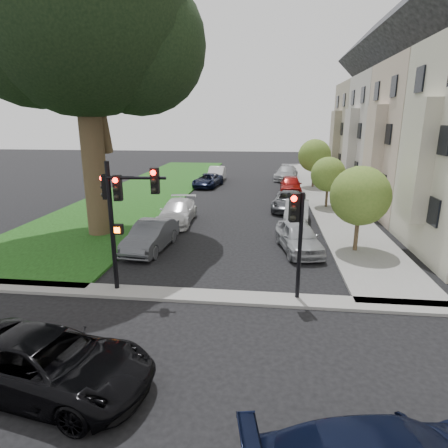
# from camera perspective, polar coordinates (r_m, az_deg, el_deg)

# --- Properties ---
(ground) EXTENTS (140.00, 140.00, 0.00)m
(ground) POSITION_cam_1_polar(r_m,az_deg,el_deg) (12.26, -2.78, -15.39)
(ground) COLOR black
(ground) RESTS_ON ground
(grass_strip) EXTENTS (8.00, 44.00, 0.12)m
(grass_strip) POSITION_cam_1_polar(r_m,az_deg,el_deg) (36.55, -10.71, 5.40)
(grass_strip) COLOR black
(grass_strip) RESTS_ON ground
(sidewalk_right) EXTENTS (3.50, 44.00, 0.12)m
(sidewalk_right) POSITION_cam_1_polar(r_m,az_deg,el_deg) (35.28, 14.63, 4.81)
(sidewalk_right) COLOR gray
(sidewalk_right) RESTS_ON ground
(sidewalk_cross) EXTENTS (60.00, 1.00, 0.12)m
(sidewalk_cross) POSITION_cam_1_polar(r_m,az_deg,el_deg) (13.96, -1.44, -11.00)
(sidewalk_cross) COLOR gray
(sidewalk_cross) RESTS_ON ground
(house_b) EXTENTS (7.70, 7.55, 15.97)m
(house_b) POSITION_cam_1_polar(r_m,az_deg,el_deg) (27.99, 30.08, 14.81)
(house_b) COLOR #A89D8F
(house_b) RESTS_ON ground
(house_c) EXTENTS (7.70, 7.55, 15.97)m
(house_c) POSITION_cam_1_polar(r_m,az_deg,el_deg) (35.04, 25.24, 15.13)
(house_c) COLOR #B8B1A6
(house_c) RESTS_ON ground
(house_d) EXTENTS (7.70, 7.55, 15.97)m
(house_d) POSITION_cam_1_polar(r_m,az_deg,el_deg) (42.25, 22.03, 15.28)
(house_d) COLOR #7F735A
(house_d) RESTS_ON ground
(eucalyptus) EXTENTS (12.11, 10.99, 17.16)m
(eucalyptus) POSITION_cam_1_polar(r_m,az_deg,el_deg) (22.31, -21.36, 28.62)
(eucalyptus) COLOR brown
(eucalyptus) RESTS_ON ground
(small_tree_a) EXTENTS (2.84, 2.84, 4.26)m
(small_tree_a) POSITION_cam_1_polar(r_m,az_deg,el_deg) (18.95, 20.02, 4.04)
(small_tree_a) COLOR brown
(small_tree_a) RESTS_ON ground
(small_tree_b) EXTENTS (2.52, 2.52, 3.78)m
(small_tree_b) POSITION_cam_1_polar(r_m,az_deg,el_deg) (28.44, 15.60, 7.29)
(small_tree_b) COLOR brown
(small_tree_b) RESTS_ON ground
(small_tree_c) EXTENTS (3.09, 3.09, 4.63)m
(small_tree_c) POSITION_cam_1_polar(r_m,az_deg,el_deg) (37.04, 13.63, 10.09)
(small_tree_c) COLOR brown
(small_tree_c) RESTS_ON ground
(traffic_signal_main) EXTENTS (2.41, 0.63, 4.92)m
(traffic_signal_main) POSITION_cam_1_polar(r_m,az_deg,el_deg) (13.93, -15.45, 2.95)
(traffic_signal_main) COLOR black
(traffic_signal_main) RESTS_ON ground
(traffic_signal_secondary) EXTENTS (0.53, 0.43, 3.96)m
(traffic_signal_secondary) POSITION_cam_1_polar(r_m,az_deg,el_deg) (13.09, 11.06, -0.42)
(traffic_signal_secondary) COLOR black
(traffic_signal_secondary) RESTS_ON ground
(car_cross_near) EXTENTS (5.45, 3.18, 1.43)m
(car_cross_near) POSITION_cam_1_polar(r_m,az_deg,el_deg) (10.39, -25.18, -18.60)
(car_cross_near) COLOR black
(car_cross_near) RESTS_ON ground
(car_parked_0) EXTENTS (2.49, 4.51, 1.45)m
(car_parked_0) POSITION_cam_1_polar(r_m,az_deg,el_deg) (18.88, 11.29, -1.95)
(car_parked_0) COLOR #999BA0
(car_parked_0) RESTS_ON ground
(car_parked_1) EXTENTS (1.84, 4.26, 1.36)m
(car_parked_1) POSITION_cam_1_polar(r_m,az_deg,el_deg) (24.29, 11.02, 1.85)
(car_parked_1) COLOR #999BA0
(car_parked_1) RESTS_ON ground
(car_parked_2) EXTENTS (2.85, 5.10, 1.35)m
(car_parked_2) POSITION_cam_1_polar(r_m,az_deg,el_deg) (27.55, 9.91, 3.49)
(car_parked_2) COLOR #3F4247
(car_parked_2) RESTS_ON ground
(car_parked_3) EXTENTS (1.97, 4.64, 1.57)m
(car_parked_3) POSITION_cam_1_polar(r_m,az_deg,el_deg) (34.00, 10.12, 5.92)
(car_parked_3) COLOR maroon
(car_parked_3) RESTS_ON ground
(car_parked_4) EXTENTS (3.06, 5.55, 1.52)m
(car_parked_4) POSITION_cam_1_polar(r_m,az_deg,el_deg) (41.86, 9.46, 7.69)
(car_parked_4) COLOR #999BA0
(car_parked_4) RESTS_ON ground
(car_parked_5) EXTENTS (1.93, 4.52, 1.45)m
(car_parked_5) POSITION_cam_1_polar(r_m,az_deg,el_deg) (19.04, -11.07, -1.80)
(car_parked_5) COLOR #3F4247
(car_parked_5) RESTS_ON ground
(car_parked_6) EXTENTS (2.21, 5.01, 1.43)m
(car_parked_6) POSITION_cam_1_polar(r_m,az_deg,el_deg) (23.87, -7.11, 1.86)
(car_parked_6) COLOR silver
(car_parked_6) RESTS_ON ground
(car_parked_8) EXTENTS (2.77, 4.89, 1.29)m
(car_parked_8) POSITION_cam_1_polar(r_m,az_deg,el_deg) (36.84, -2.49, 6.66)
(car_parked_8) COLOR black
(car_parked_8) RESTS_ON ground
(car_parked_9) EXTENTS (1.68, 4.65, 1.53)m
(car_parked_9) POSITION_cam_1_polar(r_m,az_deg,el_deg) (40.61, -1.11, 7.66)
(car_parked_9) COLOR silver
(car_parked_9) RESTS_ON ground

